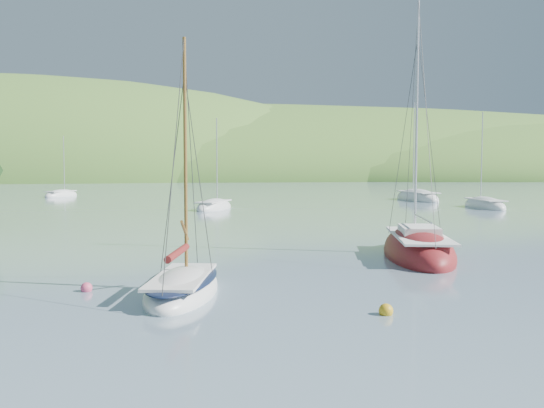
{
  "coord_description": "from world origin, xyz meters",
  "views": [
    {
      "loc": [
        -2.36,
        -18.16,
        4.57
      ],
      "look_at": [
        0.39,
        8.0,
        2.74
      ],
      "focal_mm": 40.0,
      "sensor_mm": 36.0,
      "label": 1
    }
  ],
  "objects": [
    {
      "name": "sloop_red",
      "position": [
        7.67,
        9.87,
        0.24
      ],
      "size": [
        4.72,
        9.53,
        13.48
      ],
      "rotation": [
        0.0,
        0.0,
        -0.18
      ],
      "color": "maroon",
      "rests_on": "ground"
    },
    {
      "name": "distant_sloop_a",
      "position": [
        -1.84,
        40.28,
        0.17
      ],
      "size": [
        4.76,
        7.12,
        9.6
      ],
      "rotation": [
        0.0,
        0.0,
        -0.39
      ],
      "color": "white",
      "rests_on": "ground"
    },
    {
      "name": "distant_sloop_d",
      "position": [
        24.94,
        39.28,
        0.18
      ],
      "size": [
        2.62,
        7.3,
        10.39
      ],
      "rotation": [
        0.0,
        0.0,
        0.01
      ],
      "color": "white",
      "rests_on": "ground"
    },
    {
      "name": "ground",
      "position": [
        0.0,
        0.0,
        0.0
      ],
      "size": [
        700.0,
        700.0,
        0.0
      ],
      "primitive_type": "plane",
      "color": "gray",
      "rests_on": "ground"
    },
    {
      "name": "distant_sloop_b",
      "position": [
        22.32,
        51.46,
        0.21
      ],
      "size": [
        4.19,
        9.24,
        12.74
      ],
      "rotation": [
        0.0,
        0.0,
        0.12
      ],
      "color": "white",
      "rests_on": "ground"
    },
    {
      "name": "distant_sloop_c",
      "position": [
        -21.73,
        64.13,
        0.16
      ],
      "size": [
        4.39,
        6.45,
        8.7
      ],
      "rotation": [
        0.0,
        0.0,
        -0.41
      ],
      "color": "white",
      "rests_on": "ground"
    },
    {
      "name": "mooring_buoys",
      "position": [
        -1.22,
        5.71,
        0.12
      ],
      "size": [
        27.93,
        12.83,
        0.44
      ],
      "color": "gold",
      "rests_on": "ground"
    },
    {
      "name": "daysailer_white",
      "position": [
        -3.28,
        2.66,
        0.22
      ],
      "size": [
        3.22,
        6.5,
        9.56
      ],
      "rotation": [
        0.0,
        0.0,
        -0.16
      ],
      "color": "white",
      "rests_on": "ground"
    },
    {
      "name": "shoreline_hills",
      "position": [
        -9.66,
        172.42,
        0.0
      ],
      "size": [
        690.0,
        135.0,
        56.0
      ],
      "color": "#326E2A",
      "rests_on": "ground"
    }
  ]
}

